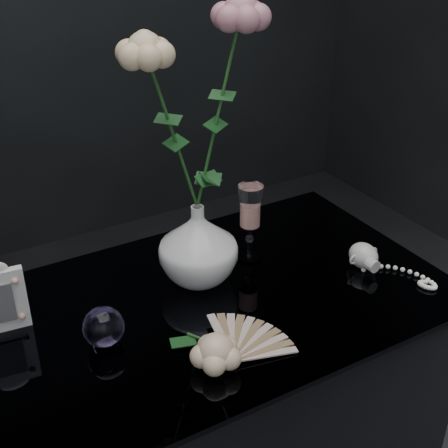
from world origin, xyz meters
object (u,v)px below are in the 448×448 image
paperweight (104,327)px  pearl_jar (364,255)px  vase (198,244)px  loose_rose (216,352)px  wine_glass (250,223)px

paperweight → pearl_jar: 0.58m
vase → paperweight: 0.27m
vase → loose_rose: (-0.10, -0.25, -0.05)m
loose_rose → pearl_jar: size_ratio=0.96×
paperweight → loose_rose: paperweight is taller
wine_glass → pearl_jar: wine_glass is taller
vase → paperweight: bearing=-158.3°
loose_rose → pearl_jar: bearing=-2.4°
wine_glass → paperweight: (-0.38, -0.11, -0.05)m
vase → paperweight: (-0.24, -0.10, -0.05)m
paperweight → loose_rose: 0.21m
vase → loose_rose: bearing=-112.0°
paperweight → loose_rose: bearing=-47.3°
paperweight → pearl_jar: size_ratio=0.37×
wine_glass → vase: bearing=-172.8°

